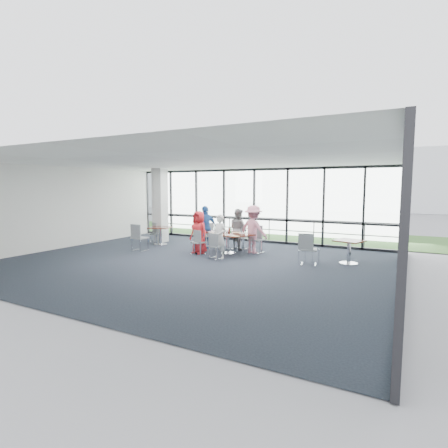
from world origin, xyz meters
The scene contains 44 objects.
floor centered at (0.00, 0.00, -0.01)m, with size 12.00×10.00×0.02m, color #1C212C.
ceiling centered at (0.00, 0.00, 3.20)m, with size 12.00×10.00×0.04m, color white.
wall_left centered at (-6.00, 0.00, 1.60)m, with size 0.10×10.00×3.20m, color silver.
wall_front centered at (0.00, -5.00, 1.60)m, with size 12.00×0.10×3.20m, color silver.
curtain_wall_back centered at (0.00, 5.00, 1.60)m, with size 12.00×0.10×3.20m, color white.
curtain_wall_right centered at (6.00, 0.00, 1.60)m, with size 0.10×10.00×3.20m, color white.
exit_door centered at (6.00, 3.75, 1.05)m, with size 0.12×1.60×2.10m, color black.
structural_column centered at (-3.60, 3.00, 1.60)m, with size 0.50×0.50×3.20m, color silver.
apron centered at (0.00, 10.00, -0.02)m, with size 80.00×70.00×0.02m, color gray.
grass_strip centered at (0.00, 8.00, 0.01)m, with size 80.00×5.00×0.01m, color #375D25.
hangar_main centered at (4.00, 32.00, 3.00)m, with size 24.00×10.00×6.00m, color silver.
hangar_aux centered at (-18.00, 28.00, 2.00)m, with size 10.00×6.00×4.00m, color silver.
guard_rail centered at (0.00, 5.60, 0.50)m, with size 0.06×0.06×12.00m, color #2D2D33.
main_table centered at (0.28, 1.97, 0.62)m, with size 2.12×1.71×0.75m.
side_table_left centered at (-3.08, 2.32, 0.63)m, with size 1.01×1.01×0.75m.
side_table_right centered at (4.42, 2.21, 0.62)m, with size 0.97×0.97×0.75m.
diner_near_left centered at (-0.63, 1.45, 0.77)m, with size 0.76×0.49×1.55m, color red.
diner_near_right centered at (0.45, 1.04, 0.74)m, with size 0.54×0.40×1.49m, color silver.
diner_far_left centered at (0.24, 2.91, 0.79)m, with size 0.76×0.47×1.57m, color gray.
diner_far_right centered at (1.07, 2.46, 0.87)m, with size 1.13×0.58×1.74m, color #CE7C91.
diner_end centered at (-0.96, 2.48, 0.84)m, with size 0.98×0.54×1.68m, color #2455A0.
chair_main_nl centered at (-0.57, 1.32, 0.43)m, with size 0.42×0.42×0.87m, color gray, non-canonical shape.
chair_main_nr centered at (0.36, 0.89, 0.43)m, with size 0.42×0.42×0.86m, color gray, non-canonical shape.
chair_main_fl centered at (0.28, 2.93, 0.47)m, with size 0.46×0.46×0.94m, color gray, non-canonical shape.
chair_main_fr centered at (1.14, 2.55, 0.48)m, with size 0.47×0.47×0.97m, color gray, non-canonical shape.
chair_main_end centered at (-1.05, 2.52, 0.49)m, with size 0.47×0.47×0.97m, color gray, non-canonical shape.
chair_spare_la centered at (-2.85, 0.82, 0.50)m, with size 0.49×0.49×1.00m, color gray, non-canonical shape.
chair_spare_lb centered at (-3.51, 2.41, 0.43)m, with size 0.42×0.42×0.86m, color gray, non-canonical shape.
chair_spare_r centered at (3.36, 1.46, 0.49)m, with size 0.48×0.48×0.97m, color gray, non-canonical shape.
plate_nl centered at (-0.33, 1.85, 0.76)m, with size 0.26×0.26×0.01m, color white.
plate_nr centered at (0.66, 1.44, 0.76)m, with size 0.27×0.27×0.01m, color white.
plate_fl centered at (-0.03, 2.44, 0.76)m, with size 0.25×0.25×0.01m, color white.
plate_fr centered at (0.80, 2.07, 0.76)m, with size 0.24×0.24×0.01m, color white.
plate_end centered at (-0.42, 2.24, 0.76)m, with size 0.27×0.27×0.01m, color white.
tumbler_a centered at (-0.05, 1.88, 0.82)m, with size 0.07×0.07×0.13m, color white.
tumbler_b centered at (0.40, 1.65, 0.82)m, with size 0.07×0.07×0.15m, color white.
tumbler_c centered at (0.35, 2.14, 0.82)m, with size 0.07×0.07×0.14m, color white.
tumbler_d centered at (-0.40, 2.15, 0.82)m, with size 0.07×0.07×0.15m, color white.
menu_a centered at (-0.01, 1.61, 0.75)m, with size 0.32×0.22×0.00m, color beige.
menu_b centered at (0.91, 1.33, 0.75)m, with size 0.28×0.20×0.00m, color beige.
menu_c centered at (0.50, 2.24, 0.75)m, with size 0.30×0.21×0.00m, color beige.
condiment_caddy centered at (0.27, 1.98, 0.77)m, with size 0.10×0.07×0.04m, color black.
ketchup_bottle centered at (0.31, 1.99, 0.84)m, with size 0.06×0.06×0.18m, color #B31028.
green_bottle centered at (0.35, 2.00, 0.85)m, with size 0.05×0.05×0.20m, color #15682C.
Camera 1 is at (6.04, -9.12, 2.39)m, focal length 28.00 mm.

